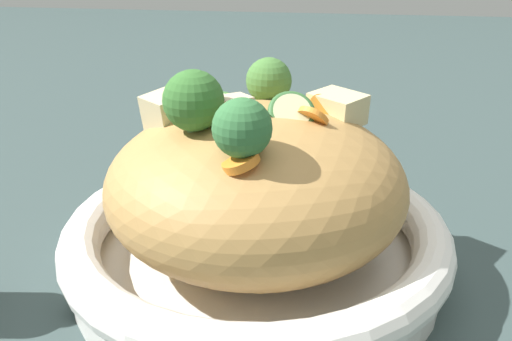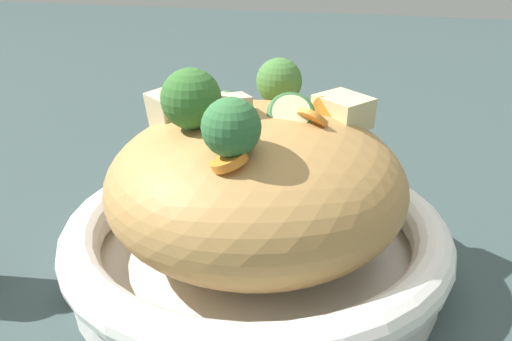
{
  "view_description": "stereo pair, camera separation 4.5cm",
  "coord_description": "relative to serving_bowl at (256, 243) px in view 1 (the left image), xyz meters",
  "views": [
    {
      "loc": [
        -0.06,
        0.41,
        0.28
      ],
      "look_at": [
        0.0,
        0.0,
        0.09
      ],
      "focal_mm": 40.17,
      "sensor_mm": 36.0,
      "label": 1
    },
    {
      "loc": [
        -0.1,
        0.4,
        0.28
      ],
      "look_at": [
        0.0,
        0.0,
        0.09
      ],
      "focal_mm": 40.17,
      "sensor_mm": 36.0,
      "label": 2
    }
  ],
  "objects": [
    {
      "name": "broccoli_florets",
      "position": [
        0.01,
        0.0,
        0.12
      ],
      "size": [
        0.1,
        0.2,
        0.06
      ],
      "color": "#9ABA7A",
      "rests_on": "serving_bowl"
    },
    {
      "name": "noodle_heap",
      "position": [
        0.0,
        -0.0,
        0.05
      ],
      "size": [
        0.24,
        0.24,
        0.12
      ],
      "color": "#B08348",
      "rests_on": "serving_bowl"
    },
    {
      "name": "serving_bowl",
      "position": [
        0.0,
        0.0,
        0.0
      ],
      "size": [
        0.32,
        0.32,
        0.05
      ],
      "color": "white",
      "rests_on": "ground_plane"
    },
    {
      "name": "zucchini_slices",
      "position": [
        0.01,
        -0.0,
        0.11
      ],
      "size": [
        0.11,
        0.05,
        0.03
      ],
      "color": "beige",
      "rests_on": "serving_bowl"
    },
    {
      "name": "ground_plane",
      "position": [
        0.0,
        0.0,
        -0.03
      ],
      "size": [
        3.0,
        3.0,
        0.0
      ],
      "primitive_type": "plane",
      "color": "#334342"
    },
    {
      "name": "carrot_coins",
      "position": [
        -0.02,
        0.0,
        0.11
      ],
      "size": [
        0.14,
        0.17,
        0.04
      ],
      "color": "orange",
      "rests_on": "serving_bowl"
    },
    {
      "name": "chicken_chunks",
      "position": [
        0.0,
        -0.02,
        0.11
      ],
      "size": [
        0.18,
        0.1,
        0.04
      ],
      "color": "beige",
      "rests_on": "serving_bowl"
    }
  ]
}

